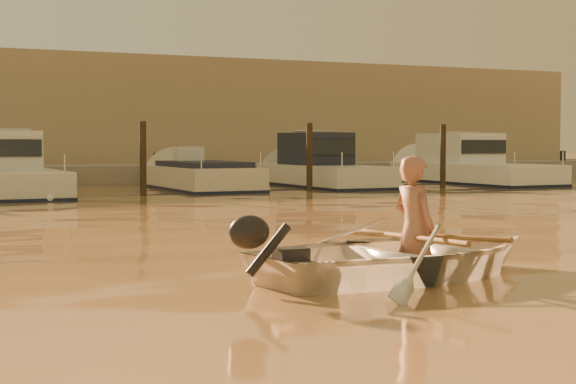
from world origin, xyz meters
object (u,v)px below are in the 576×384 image
person (414,230)px  moored_boat_4 (324,167)px  waterfront_building (59,118)px  dinghy (407,254)px  moored_boat_2 (1,172)px  moored_boat_3 (200,182)px  moored_boat_5 (472,165)px

person → moored_boat_4: size_ratio=0.23×
person → waterfront_building: bearing=-11.7°
dinghy → moored_boat_2: size_ratio=0.41×
moored_boat_3 → moored_boat_4: moored_boat_4 is taller
moored_boat_2 → moored_boat_3: size_ratio=1.36×
person → waterfront_building: 28.56m
dinghy → waterfront_building: bearing=-11.9°
dinghy → waterfront_building: 28.60m
moored_boat_3 → waterfront_building: (-2.18, 11.00, 2.17)m
moored_boat_2 → moored_boat_4: 10.00m
moored_boat_3 → moored_boat_4: size_ratio=0.93×
person → moored_boat_3: bearing=-20.6°
moored_boat_4 → person: bearing=-114.3°
moored_boat_5 → waterfront_building: 16.56m
dinghy → moored_boat_4: bearing=-33.3°
dinghy → moored_boat_5: size_ratio=0.44×
dinghy → moored_boat_3: (3.77, 17.47, -0.02)m
moored_boat_2 → moored_boat_4: same height
moored_boat_3 → waterfront_building: size_ratio=0.14×
moored_boat_4 → moored_boat_2: bearing=180.0°
moored_boat_3 → moored_boat_4: 4.24m
dinghy → moored_boat_4: (7.99, 17.47, 0.38)m
person → moored_boat_5: size_ratio=0.20×
moored_boat_4 → waterfront_building: waterfront_building is taller
moored_boat_4 → moored_boat_5: size_ratio=0.84×
person → moored_boat_3: 17.84m
moored_boat_2 → moored_boat_5: (15.85, 0.00, 0.00)m
moored_boat_3 → moored_boat_2: bearing=180.0°
moored_boat_2 → moored_boat_3: (5.79, 0.00, -0.40)m
moored_boat_3 → waterfront_building: bearing=101.2°
person → moored_boat_4: 19.16m
moored_boat_3 → moored_boat_5: 10.07m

